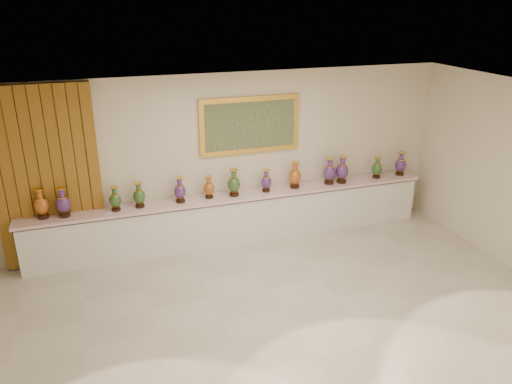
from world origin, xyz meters
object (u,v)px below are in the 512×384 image
Objects in this scene: vase_1 at (63,204)px; vase_2 at (115,200)px; vase_0 at (41,205)px; counter at (236,218)px.

vase_1 reaches higher than vase_2.
vase_2 is (1.11, -0.06, -0.03)m from vase_0.
counter is at bearing 1.23° from vase_2.
counter is 14.91× the size of vase_1.
vase_0 is 1.12m from vase_2.
vase_2 is at bearing -3.33° from vase_0.
vase_0 is at bearing 176.67° from vase_2.
vase_1 is 1.18× the size of vase_2.
vase_0 is at bearing 171.02° from vase_1.
counter is 3.24m from vase_0.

